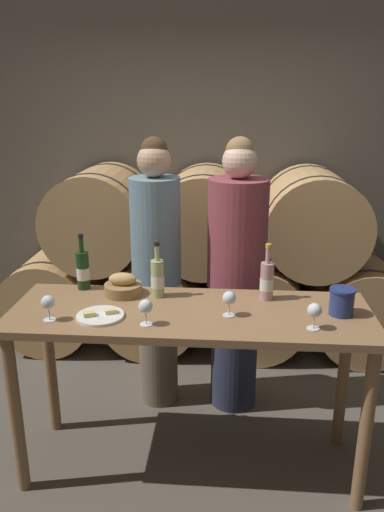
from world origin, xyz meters
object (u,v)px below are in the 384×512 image
(wine_bottle_red, at_px, (83,270))
(wine_bottle_rose, at_px, (267,280))
(wine_bottle_white, at_px, (158,278))
(blue_crock, at_px, (342,301))
(wine_glass_far_left, at_px, (48,303))
(wine_glass_right, at_px, (315,311))
(bread_basket, at_px, (123,286))
(person_left, at_px, (157,273))
(person_right, at_px, (236,278))
(wine_glass_center, at_px, (229,299))
(wine_glass_left, at_px, (146,307))
(cheese_plate, at_px, (100,316))
(tasting_table, at_px, (190,334))

(wine_bottle_red, xyz_separation_m, wine_bottle_rose, (1.01, -0.07, -0.01))
(wine_bottle_red, relative_size, wine_bottle_white, 1.04)
(wine_bottle_rose, bearing_deg, blue_crock, -25.47)
(wine_glass_far_left, height_order, wine_glass_right, same)
(blue_crock, height_order, bread_basket, blue_crock)
(wine_bottle_red, distance_m, wine_bottle_rose, 1.01)
(wine_bottle_rose, xyz_separation_m, wine_glass_right, (0.20, -0.34, -0.02))
(wine_bottle_white, bearing_deg, person_left, 99.24)
(person_left, distance_m, blue_crock, 1.18)
(wine_glass_right, bearing_deg, wine_glass_far_left, -179.88)
(person_right, xyz_separation_m, wine_bottle_red, (-0.86, -0.36, 0.16))
(wine_bottle_white, distance_m, wine_glass_center, 0.44)
(wine_glass_left, distance_m, wine_glass_center, 0.41)
(wine_bottle_white, distance_m, cheese_plate, 0.39)
(wine_bottle_red, bearing_deg, wine_bottle_white, -10.67)
(wine_glass_center, bearing_deg, wine_glass_left, -161.22)
(wine_glass_left, bearing_deg, wine_bottle_white, 88.98)
(wine_glass_left, relative_size, wine_glass_right, 1.00)
(wine_glass_far_left, height_order, wine_glass_left, same)
(bread_basket, bearing_deg, person_left, 74.46)
(wine_bottle_rose, relative_size, wine_glass_left, 2.39)
(person_right, relative_size, wine_bottle_red, 5.48)
(tasting_table, distance_m, wine_bottle_red, 0.71)
(person_right, bearing_deg, wine_bottle_white, -133.84)
(tasting_table, height_order, wine_bottle_red, wine_bottle_red)
(cheese_plate, relative_size, wine_glass_center, 1.82)
(cheese_plate, height_order, wine_glass_left, wine_glass_left)
(wine_glass_left, xyz_separation_m, wine_glass_right, (0.78, 0.02, 0.00))
(wine_glass_center, height_order, wine_glass_right, same)
(wine_bottle_red, bearing_deg, wine_bottle_rose, -4.24)
(tasting_table, height_order, wine_bottle_white, wine_bottle_white)
(person_left, height_order, wine_glass_far_left, person_left)
(blue_crock, bearing_deg, tasting_table, -179.10)
(person_right, bearing_deg, blue_crock, -50.07)
(wine_bottle_red, bearing_deg, person_right, 23.02)
(person_right, distance_m, wine_bottle_red, 0.95)
(wine_bottle_red, bearing_deg, blue_crock, -10.15)
(wine_bottle_white, xyz_separation_m, bread_basket, (-0.19, 0.01, -0.06))
(wine_bottle_white, height_order, cheese_plate, wine_bottle_white)
(person_left, height_order, wine_glass_center, person_left)
(wine_bottle_red, xyz_separation_m, cheese_plate, (0.19, -0.37, -0.10))
(person_right, relative_size, wine_glass_far_left, 13.61)
(person_right, xyz_separation_m, blue_crock, (0.51, -0.61, 0.12))
(blue_crock, bearing_deg, wine_bottle_red, 169.85)
(bread_basket, relative_size, wine_glass_center, 1.58)
(wine_bottle_rose, relative_size, blue_crock, 2.24)
(blue_crock, relative_size, cheese_plate, 0.59)
(wine_bottle_red, bearing_deg, cheese_plate, -63.29)
(bread_basket, distance_m, wine_glass_left, 0.41)
(person_left, xyz_separation_m, wine_glass_far_left, (-0.41, -0.79, 0.12))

